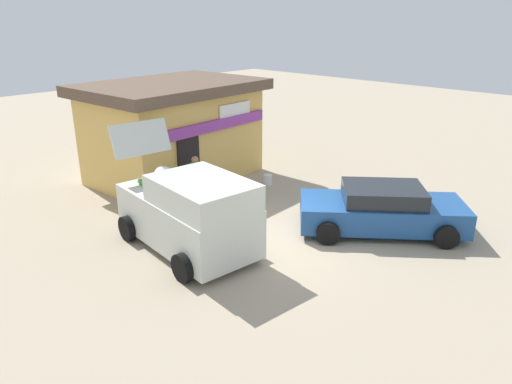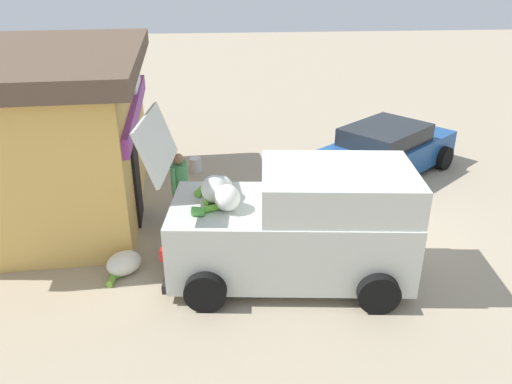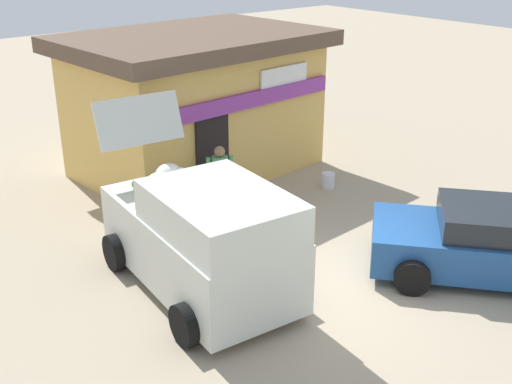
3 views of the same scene
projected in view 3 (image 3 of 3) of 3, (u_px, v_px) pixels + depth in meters
The scene contains 8 objects.
ground_plane at pixel (337, 283), 11.15m from camera, with size 60.00×60.00×0.00m, color tan.
storefront_bar at pixel (195, 102), 15.71m from camera, with size 6.35×4.61×3.45m.
delivery_van at pixel (202, 236), 10.59m from camera, with size 2.54×4.49×2.91m.
parked_sedan at pixel (499, 244), 11.19m from camera, with size 4.17×4.52×1.30m.
vendor_standing at pixel (220, 178), 13.23m from camera, with size 0.52×0.45×1.64m.
customer_bending at pixel (185, 201), 12.27m from camera, with size 0.75×0.77×1.40m.
unloaded_banana_pile at pixel (131, 217), 13.25m from camera, with size 0.83×0.80×0.41m.
paint_bucket at pixel (328, 180), 15.16m from camera, with size 0.31×0.31×0.36m, color silver.
Camera 3 is at (-7.23, -6.56, 5.81)m, focal length 44.50 mm.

